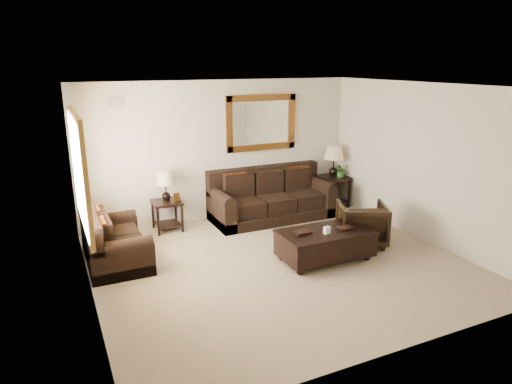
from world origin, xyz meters
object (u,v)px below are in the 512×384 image
loveseat (112,244)px  armchair (362,222)px  sofa (271,200)px  end_table_right (333,167)px  coffee_table (325,242)px  end_table_left (166,192)px

loveseat → armchair: size_ratio=1.89×
loveseat → armchair: loveseat is taller
sofa → armchair: 2.04m
end_table_right → coffee_table: (-1.71, -2.33, -0.56)m
end_table_left → end_table_right: end_table_right is taller
loveseat → end_table_right: (4.75, 1.00, 0.55)m
loveseat → coffee_table: bearing=-113.6°
sofa → coffee_table: sofa is taller
sofa → end_table_right: size_ratio=1.82×
coffee_table → loveseat: bearing=156.9°
sofa → coffee_table: (-0.15, -2.19, -0.05)m
sofa → end_table_left: bearing=175.1°
end_table_right → armchair: (-0.76, -2.01, -0.46)m
sofa → loveseat: (-3.19, -0.87, -0.05)m
loveseat → end_table_left: size_ratio=1.34×
loveseat → coffee_table: 3.32m
end_table_left → armchair: (2.85, -2.05, -0.34)m
end_table_right → loveseat: bearing=-168.1°
sofa → loveseat: size_ratio=1.60×
loveseat → armchair: bearing=-104.2°
loveseat → sofa: bearing=-74.8°
end_table_left → sofa: bearing=-4.9°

